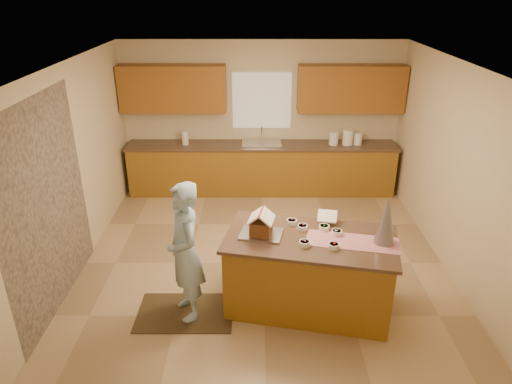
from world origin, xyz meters
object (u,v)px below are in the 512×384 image
at_px(island_base, 309,274).
at_px(gingerbread_house, 261,225).
at_px(tinsel_tree, 386,220).
at_px(boy, 185,252).

xyz_separation_m(island_base, gingerbread_house, (-0.57, 0.06, 0.63)).
bearing_deg(gingerbread_house, island_base, -6.32).
bearing_deg(tinsel_tree, gingerbread_house, 172.78).
distance_m(boy, gingerbread_house, 0.91).
bearing_deg(island_base, boy, -162.58).
height_order(tinsel_tree, gingerbread_house, tinsel_tree).
bearing_deg(tinsel_tree, island_base, 172.15).
bearing_deg(gingerbread_house, tinsel_tree, -7.22).
xyz_separation_m(tinsel_tree, gingerbread_house, (-1.36, 0.17, -0.15)).
height_order(island_base, gingerbread_house, gingerbread_house).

